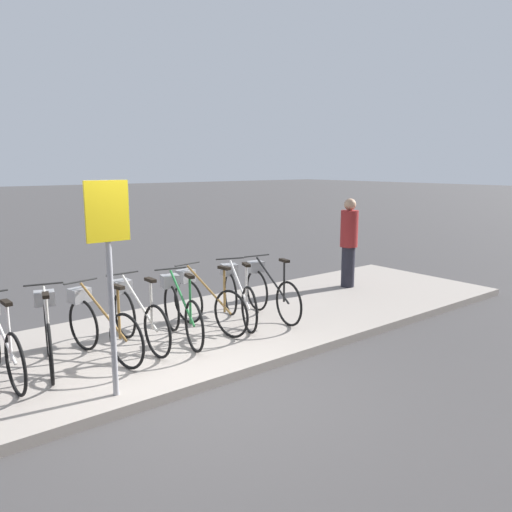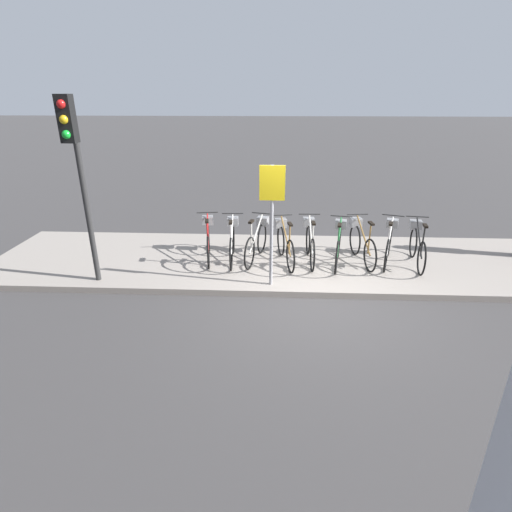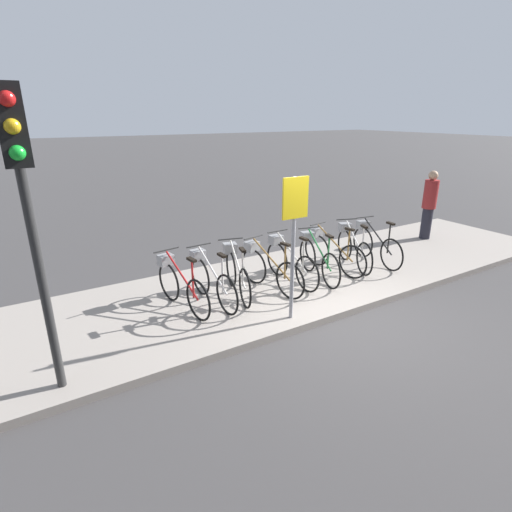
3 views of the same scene
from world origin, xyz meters
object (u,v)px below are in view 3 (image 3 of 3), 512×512
object	(u,v)px
parked_bicycle_6	(331,250)
sign_post	(294,225)
parked_bicycle_0	(179,283)
parked_bicycle_8	(374,243)
parked_bicycle_7	(352,246)
pedestrian	(429,203)
parked_bicycle_1	(210,278)
traffic_light	(23,186)
parked_bicycle_4	(289,260)
parked_bicycle_2	(236,271)
parked_bicycle_3	(267,267)
parked_bicycle_5	(317,256)

from	to	relation	value
parked_bicycle_6	sign_post	size ratio (longest dim) A/B	0.72
parked_bicycle_0	parked_bicycle_8	bearing A→B (deg)	-1.39
parked_bicycle_7	pedestrian	size ratio (longest dim) A/B	0.89
parked_bicycle_1	parked_bicycle_6	size ratio (longest dim) A/B	1.01
parked_bicycle_1	traffic_light	bearing A→B (deg)	-153.42
parked_bicycle_1	traffic_light	world-z (taller)	traffic_light
parked_bicycle_1	parked_bicycle_7	bearing A→B (deg)	0.55
parked_bicycle_4	parked_bicycle_8	world-z (taller)	same
parked_bicycle_8	traffic_light	world-z (taller)	traffic_light
parked_bicycle_2	parked_bicycle_6	size ratio (longest dim) A/B	0.98
parked_bicycle_2	traffic_light	distance (m)	3.83
parked_bicycle_3	parked_bicycle_5	xyz separation A→B (m)	(1.13, -0.02, 0.00)
parked_bicycle_1	parked_bicycle_8	size ratio (longest dim) A/B	1.01
parked_bicycle_8	pedestrian	world-z (taller)	pedestrian
traffic_light	sign_post	bearing A→B (deg)	0.92
parked_bicycle_1	sign_post	bearing A→B (deg)	-54.80
parked_bicycle_2	parked_bicycle_5	bearing A→B (deg)	-4.84
parked_bicycle_1	parked_bicycle_4	bearing A→B (deg)	0.88
parked_bicycle_2	parked_bicycle_1	bearing A→B (deg)	-174.28
parked_bicycle_1	traffic_light	size ratio (longest dim) A/B	0.48
parked_bicycle_3	sign_post	size ratio (longest dim) A/B	0.72
pedestrian	parked_bicycle_3	bearing A→B (deg)	-173.84
traffic_light	sign_post	distance (m)	3.45
parked_bicycle_4	parked_bicycle_5	world-z (taller)	same
pedestrian	traffic_light	bearing A→B (deg)	-168.86
parked_bicycle_8	sign_post	world-z (taller)	sign_post
parked_bicycle_5	sign_post	bearing A→B (deg)	-141.76
parked_bicycle_1	parked_bicycle_3	xyz separation A→B (m)	(1.11, -0.07, 0.00)
parked_bicycle_0	parked_bicycle_5	xyz separation A→B (m)	(2.76, -0.15, 0.00)
parked_bicycle_2	sign_post	bearing A→B (deg)	-76.08
parked_bicycle_8	parked_bicycle_5	bearing A→B (deg)	-178.63
pedestrian	parked_bicycle_2	bearing A→B (deg)	-175.67
parked_bicycle_0	parked_bicycle_6	world-z (taller)	same
parked_bicycle_2	parked_bicycle_7	xyz separation A→B (m)	(2.78, -0.02, 0.00)
parked_bicycle_8	traffic_light	distance (m)	6.75
parked_bicycle_3	parked_bicycle_8	xyz separation A→B (m)	(2.75, 0.02, 0.00)
parked_bicycle_0	parked_bicycle_8	distance (m)	4.39
parked_bicycle_1	parked_bicycle_3	size ratio (longest dim) A/B	1.01
parked_bicycle_5	traffic_light	bearing A→B (deg)	-166.28
parked_bicycle_3	parked_bicycle_4	distance (m)	0.55
parked_bicycle_7	sign_post	distance (m)	2.96
parked_bicycle_8	pedestrian	size ratio (longest dim) A/B	0.92
parked_bicycle_1	pedestrian	xyz separation A→B (m)	(6.35, 0.49, 0.48)
parked_bicycle_5	sign_post	size ratio (longest dim) A/B	0.72
parked_bicycle_7	parked_bicycle_8	distance (m)	0.56
sign_post	parked_bicycle_7	bearing A→B (deg)	26.39
parked_bicycle_2	parked_bicycle_8	distance (m)	3.33
traffic_light	pedestrian	bearing A→B (deg)	11.14
parked_bicycle_4	traffic_light	world-z (taller)	traffic_light
parked_bicycle_0	parked_bicycle_5	bearing A→B (deg)	-3.01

